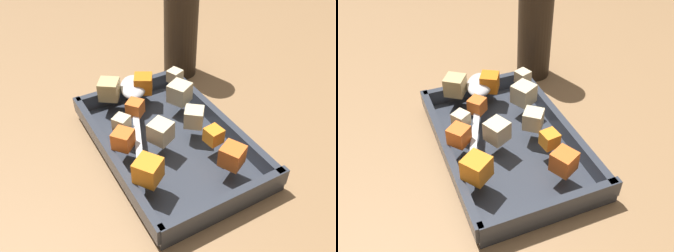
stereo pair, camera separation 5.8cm
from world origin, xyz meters
The scene contains 16 objects.
ground_plane centered at (0.00, 0.00, 0.00)m, with size 4.00×4.00×0.00m, color #936D47.
baking_dish centered at (0.00, 0.00, 0.01)m, with size 0.31×0.20×0.04m.
carrot_chunk_heap_side centered at (-0.06, -0.04, 0.06)m, with size 0.02×0.02×0.02m, color orange.
carrot_chunk_far_left centered at (-0.08, 0.08, 0.06)m, with size 0.03×0.03×0.03m, color orange.
carrot_chunk_center centered at (-0.11, -0.04, 0.06)m, with size 0.03×0.03×0.03m, color orange.
carrot_chunk_near_spoon centered at (0.12, -0.01, 0.06)m, with size 0.03×0.03×0.03m, color orange.
carrot_chunk_mid_right centered at (0.06, 0.03, 0.06)m, with size 0.02×0.02×0.02m, color orange.
carrot_chunk_rim_edge centered at (0.00, 0.08, 0.06)m, with size 0.03×0.03×0.03m, color orange.
potato_chunk_corner_se centered at (0.06, -0.05, 0.06)m, with size 0.03×0.03×0.03m, color beige.
potato_chunk_near_left centered at (0.04, 0.07, 0.05)m, with size 0.02×0.02×0.02m, color beige.
potato_chunk_front_center centered at (-0.01, -0.04, 0.06)m, with size 0.03×0.03×0.03m, color beige.
potato_chunk_back_center centered at (0.12, -0.08, 0.05)m, with size 0.02×0.02×0.02m, color beige.
potato_chunk_corner_sw centered at (-0.01, 0.02, 0.06)m, with size 0.03×0.03×0.03m, color beige.
potato_chunk_corner_ne centered at (0.13, 0.05, 0.06)m, with size 0.03×0.03×0.03m, color tan.
serving_spoon centered at (0.11, 0.01, 0.05)m, with size 0.24×0.12×0.02m.
pepper_mill centered at (0.20, -0.14, 0.11)m, with size 0.07×0.07×0.25m.
Camera 1 is at (-0.39, 0.22, 0.43)m, focal length 40.04 mm.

